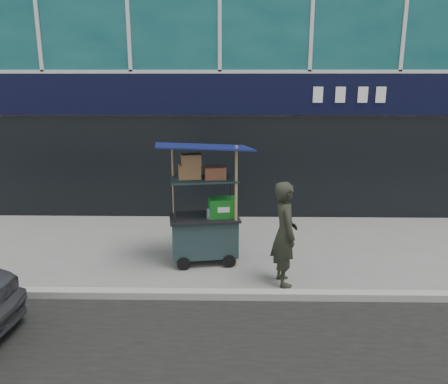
{
  "coord_description": "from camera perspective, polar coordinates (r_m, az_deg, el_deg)",
  "views": [
    {
      "loc": [
        0.27,
        -6.23,
        3.23
      ],
      "look_at": [
        0.14,
        1.2,
        1.31
      ],
      "focal_mm": 35.0,
      "sensor_mm": 36.0,
      "label": 1
    }
  ],
  "objects": [
    {
      "name": "curb",
      "position": [
        6.81,
        -1.43,
        -13.24
      ],
      "size": [
        80.0,
        0.18,
        0.12
      ],
      "primitive_type": "cube",
      "color": "#96978F",
      "rests_on": "ground"
    },
    {
      "name": "vendor_man",
      "position": [
        7.04,
        7.92,
        -5.41
      ],
      "size": [
        0.5,
        0.68,
        1.7
      ],
      "primitive_type": "imported",
      "rotation": [
        0.0,
        0.0,
        1.74
      ],
      "color": "black",
      "rests_on": "ground"
    },
    {
      "name": "ground",
      "position": [
        7.02,
        -1.36,
        -12.92
      ],
      "size": [
        80.0,
        80.0,
        0.0
      ],
      "primitive_type": "plane",
      "color": "slate",
      "rests_on": "ground"
    },
    {
      "name": "vendor_cart",
      "position": [
        7.85,
        -2.47,
        -3.76
      ],
      "size": [
        1.8,
        1.39,
        2.21
      ],
      "rotation": [
        0.0,
        0.0,
        0.16
      ],
      "color": "#1B2C2F",
      "rests_on": "ground"
    }
  ]
}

